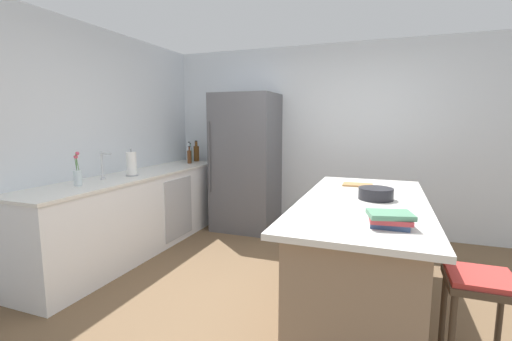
# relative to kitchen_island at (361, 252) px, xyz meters

# --- Properties ---
(ground_plane) EXTENTS (7.20, 7.20, 0.00)m
(ground_plane) POSITION_rel_kitchen_island_xyz_m (-0.53, -0.18, -0.46)
(ground_plane) COLOR brown
(wall_rear) EXTENTS (6.00, 0.10, 2.60)m
(wall_rear) POSITION_rel_kitchen_island_xyz_m (-0.53, 2.07, 0.84)
(wall_rear) COLOR silver
(wall_rear) RESTS_ON ground_plane
(wall_left) EXTENTS (0.10, 6.00, 2.60)m
(wall_left) POSITION_rel_kitchen_island_xyz_m (-2.98, -0.18, 0.84)
(wall_left) COLOR silver
(wall_left) RESTS_ON ground_plane
(counter_run_left) EXTENTS (0.67, 3.05, 0.93)m
(counter_run_left) POSITION_rel_kitchen_island_xyz_m (-2.61, 0.41, 0.01)
(counter_run_left) COLOR white
(counter_run_left) RESTS_ON ground_plane
(kitchen_island) EXTENTS (0.99, 2.23, 0.91)m
(kitchen_island) POSITION_rel_kitchen_island_xyz_m (0.00, 0.00, 0.00)
(kitchen_island) COLOR #8E755B
(kitchen_island) RESTS_ON ground_plane
(refrigerator) EXTENTS (0.86, 0.75, 1.93)m
(refrigerator) POSITION_rel_kitchen_island_xyz_m (-1.71, 1.66, 0.50)
(refrigerator) COLOR #56565B
(refrigerator) RESTS_ON ground_plane
(bar_stool) EXTENTS (0.36, 0.36, 0.69)m
(bar_stool) POSITION_rel_kitchen_island_xyz_m (0.69, -0.73, 0.10)
(bar_stool) COLOR #473828
(bar_stool) RESTS_ON ground_plane
(sink_faucet) EXTENTS (0.15, 0.05, 0.30)m
(sink_faucet) POSITION_rel_kitchen_island_xyz_m (-2.66, -0.05, 0.63)
(sink_faucet) COLOR silver
(sink_faucet) RESTS_ON counter_run_left
(flower_vase) EXTENTS (0.07, 0.07, 0.33)m
(flower_vase) POSITION_rel_kitchen_island_xyz_m (-2.62, -0.42, 0.58)
(flower_vase) COLOR silver
(flower_vase) RESTS_ON counter_run_left
(paper_towel_roll) EXTENTS (0.14, 0.14, 0.31)m
(paper_towel_roll) POSITION_rel_kitchen_island_xyz_m (-2.55, 0.26, 0.60)
(paper_towel_roll) COLOR gray
(paper_towel_roll) RESTS_ON counter_run_left
(whiskey_bottle) EXTENTS (0.08, 0.08, 0.32)m
(whiskey_bottle) POSITION_rel_kitchen_island_xyz_m (-2.62, 1.83, 0.60)
(whiskey_bottle) COLOR brown
(whiskey_bottle) RESTS_ON counter_run_left
(gin_bottle) EXTENTS (0.07, 0.07, 0.29)m
(gin_bottle) POSITION_rel_kitchen_island_xyz_m (-2.67, 1.73, 0.58)
(gin_bottle) COLOR #8CB79E
(gin_bottle) RESTS_ON counter_run_left
(soda_bottle) EXTENTS (0.07, 0.07, 0.31)m
(soda_bottle) POSITION_rel_kitchen_island_xyz_m (-2.64, 1.64, 0.60)
(soda_bottle) COLOR silver
(soda_bottle) RESTS_ON counter_run_left
(syrup_bottle) EXTENTS (0.06, 0.06, 0.26)m
(syrup_bottle) POSITION_rel_kitchen_island_xyz_m (-2.57, 1.54, 0.57)
(syrup_bottle) COLOR #5B3319
(syrup_bottle) RESTS_ON counter_run_left
(cookbook_stack) EXTENTS (0.29, 0.24, 0.09)m
(cookbook_stack) POSITION_rel_kitchen_island_xyz_m (0.20, -0.72, 0.50)
(cookbook_stack) COLOR #334770
(cookbook_stack) RESTS_ON kitchen_island
(mixing_bowl) EXTENTS (0.28, 0.28, 0.10)m
(mixing_bowl) POSITION_rel_kitchen_island_xyz_m (0.09, 0.06, 0.50)
(mixing_bowl) COLOR black
(mixing_bowl) RESTS_ON kitchen_island
(cutting_board) EXTENTS (0.29, 0.18, 0.02)m
(cutting_board) POSITION_rel_kitchen_island_xyz_m (-0.09, 0.64, 0.46)
(cutting_board) COLOR #9E7042
(cutting_board) RESTS_ON kitchen_island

